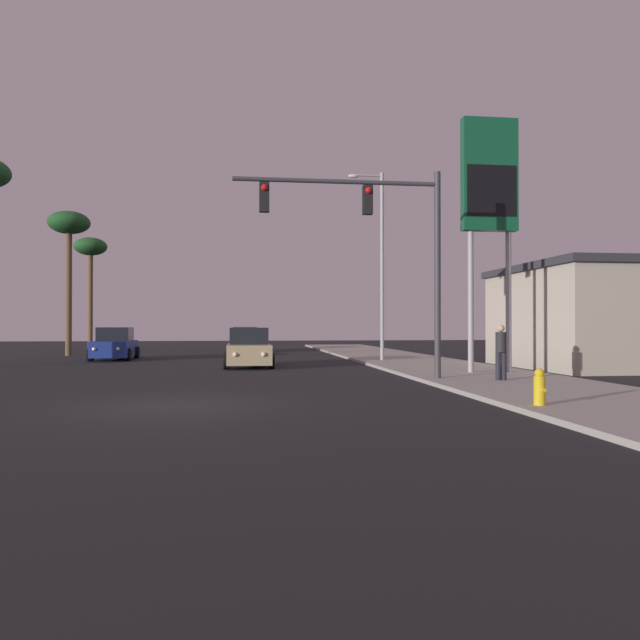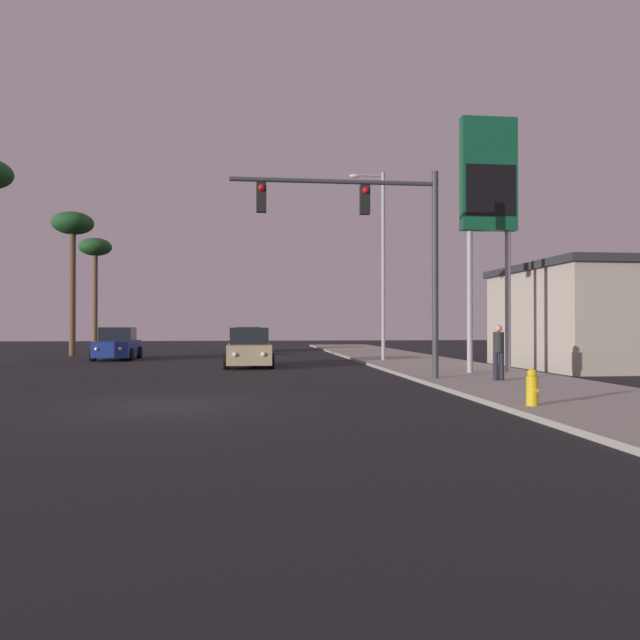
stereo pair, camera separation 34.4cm
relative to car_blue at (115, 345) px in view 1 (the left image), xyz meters
The scene contains 13 objects.
ground_plane 20.10m from the car_blue, 75.47° to the right, with size 120.00×120.00×0.00m, color black.
sidewalk_right 17.35m from the car_blue, 33.01° to the right, with size 5.00×60.00×0.12m.
building_gas_station 24.79m from the car_blue, 21.42° to the right, with size 10.30×8.30×4.30m.
car_blue is the anchor object (origin of this frame).
car_grey 11.49m from the car_blue, 53.76° to the left, with size 2.04×4.33×1.68m.
car_tan 9.54m from the car_blue, 44.30° to the right, with size 2.04×4.31×1.68m.
traffic_light_mast 18.47m from the car_blue, 53.13° to the right, with size 6.51×0.36×6.50m.
street_lamp 14.41m from the car_blue, 17.57° to the right, with size 1.74×0.24×9.00m.
gas_station_sign 20.45m from the car_blue, 38.94° to the right, with size 2.00×0.42×9.00m.
fire_hydrant 24.70m from the car_blue, 59.31° to the right, with size 0.24×0.34×0.76m.
pedestrian_on_sidewalk 21.06m from the car_blue, 47.29° to the right, with size 0.34×0.32×1.67m.
palm_tree_mid 8.74m from the car_blue, 127.59° to the left, with size 2.40×2.40×8.47m.
palm_tree_far 16.57m from the car_blue, 107.54° to the left, with size 2.40×2.40×8.31m.
Camera 1 is at (1.45, -13.97, 1.76)m, focal length 35.00 mm.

